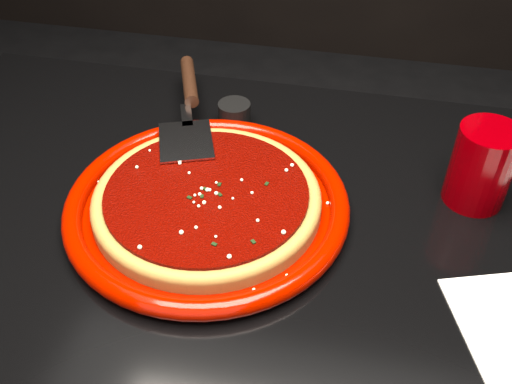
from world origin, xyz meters
TOP-DOWN VIEW (x-y plane):
  - plate at (-0.08, 0.05)m, footprint 0.42×0.42m
  - pizza_crust at (-0.08, 0.05)m, footprint 0.33×0.33m
  - pizza_crust_rim at (-0.08, 0.05)m, footprint 0.33×0.33m
  - pizza_sauce at (-0.08, 0.05)m, footprint 0.30×0.30m
  - parmesan_dusting at (-0.08, 0.05)m, footprint 0.26×0.26m
  - basil_flecks at (-0.08, 0.05)m, footprint 0.24×0.24m
  - pizza_server at (-0.16, 0.22)m, footprint 0.20×0.34m
  - cup at (0.26, 0.15)m, footprint 0.11×0.11m
  - ramekin at (-0.10, 0.25)m, footprint 0.06×0.06m

SIDE VIEW (x-z plane):
  - plate at x=-0.08m, z-range 0.75..0.78m
  - pizza_crust at x=-0.08m, z-range 0.76..0.78m
  - ramekin at x=-0.10m, z-range 0.75..0.79m
  - pizza_crust_rim at x=-0.08m, z-range 0.77..0.79m
  - pizza_sauce at x=-0.08m, z-range 0.78..0.79m
  - basil_flecks at x=-0.08m, z-range 0.79..0.79m
  - parmesan_dusting at x=-0.08m, z-range 0.79..0.79m
  - pizza_server at x=-0.16m, z-range 0.78..0.81m
  - cup at x=0.26m, z-range 0.75..0.86m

